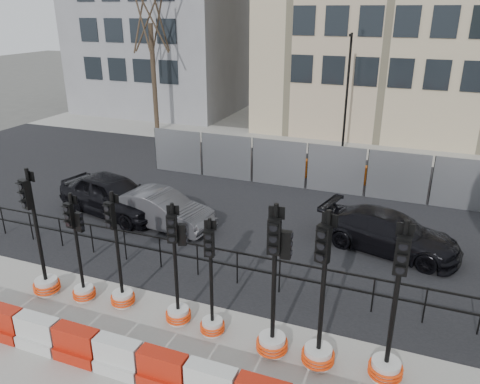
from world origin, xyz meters
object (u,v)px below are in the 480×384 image
at_px(traffic_signal_d, 178,296).
at_px(traffic_signal_h, 388,349).
at_px(traffic_signal_a, 43,269).
at_px(car_c, 389,232).
at_px(car_a, 113,195).

distance_m(traffic_signal_d, traffic_signal_h, 4.82).
distance_m(traffic_signal_a, car_c, 10.06).
distance_m(car_a, car_c, 9.66).
xyz_separation_m(traffic_signal_h, car_a, (-10.07, 4.94, 0.02)).
xyz_separation_m(traffic_signal_d, car_c, (4.38, 5.58, -0.12)).
height_order(traffic_signal_a, traffic_signal_h, traffic_signal_h).
bearing_deg(car_c, traffic_signal_d, 155.35).
height_order(traffic_signal_a, car_a, traffic_signal_a).
relative_size(traffic_signal_d, traffic_signal_h, 0.87).
xyz_separation_m(traffic_signal_d, traffic_signal_h, (4.82, -0.12, -0.01)).
height_order(traffic_signal_a, traffic_signal_d, traffic_signal_a).
bearing_deg(traffic_signal_a, car_a, 119.94).
xyz_separation_m(traffic_signal_d, car_a, (-5.25, 4.82, 0.01)).
height_order(traffic_signal_a, car_c, traffic_signal_a).
distance_m(traffic_signal_h, car_c, 5.72).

